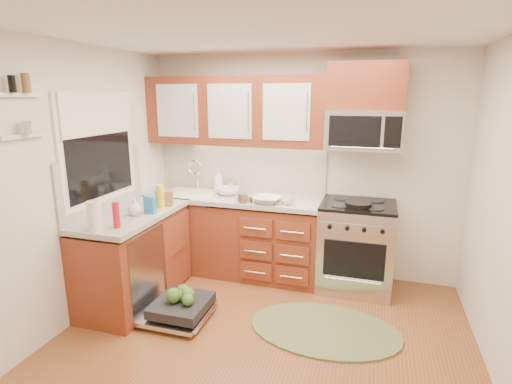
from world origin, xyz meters
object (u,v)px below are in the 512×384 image
(upper_cabinets, at_px, (235,111))
(sink, at_px, (190,203))
(range, at_px, (356,246))
(rug, at_px, (324,329))
(microwave, at_px, (364,130))
(bowl_b, at_px, (228,191))
(cup, at_px, (288,201))
(skillet, at_px, (358,205))
(stock_pot, at_px, (244,197))
(dishwasher, at_px, (178,309))
(cutting_board, at_px, (269,201))
(paper_towel_roll, at_px, (95,216))
(bowl_a, at_px, (267,200))

(upper_cabinets, relative_size, sink, 3.31)
(upper_cabinets, xyz_separation_m, range, (1.41, -0.15, -1.40))
(rug, bearing_deg, microwave, 79.41)
(bowl_b, bearing_deg, rug, -37.35)
(cup, bearing_deg, skillet, 3.12)
(microwave, relative_size, skillet, 2.86)
(upper_cabinets, xyz_separation_m, skillet, (1.41, -0.29, -0.90))
(microwave, xyz_separation_m, stock_pot, (-1.18, -0.33, -0.72))
(rug, bearing_deg, cup, 124.74)
(range, relative_size, bowl_b, 3.51)
(dishwasher, xyz_separation_m, bowl_b, (0.06, 1.18, 0.87))
(skillet, xyz_separation_m, bowl_b, (-1.48, 0.19, -0.01))
(rug, bearing_deg, dishwasher, -171.39)
(sink, relative_size, dishwasher, 0.89)
(upper_cabinets, xyz_separation_m, rug, (1.21, -1.07, -1.86))
(stock_pot, xyz_separation_m, cutting_board, (0.26, 0.08, -0.04))
(cutting_board, xyz_separation_m, paper_towel_roll, (-1.18, -1.32, 0.12))
(skillet, bearing_deg, microwave, 90.65)
(paper_towel_roll, height_order, cup, paper_towel_roll)
(skillet, height_order, paper_towel_roll, paper_towel_roll)
(skillet, bearing_deg, paper_towel_roll, -148.17)
(cutting_board, distance_m, bowl_a, 0.06)
(upper_cabinets, bearing_deg, cutting_board, -30.02)
(skillet, xyz_separation_m, bowl_a, (-0.94, -0.04, -0.01))
(rug, relative_size, bowl_a, 4.66)
(range, bearing_deg, sink, -179.70)
(bowl_b, bearing_deg, skillet, -7.37)
(range, bearing_deg, upper_cabinets, 174.11)
(rug, height_order, skillet, skillet)
(microwave, height_order, skillet, microwave)
(stock_pot, height_order, cup, stock_pot)
(range, xyz_separation_m, cutting_board, (-0.92, -0.13, 0.46))
(dishwasher, height_order, skillet, skillet)
(bowl_b, bearing_deg, stock_pot, -41.63)
(range, bearing_deg, rug, -101.92)
(microwave, distance_m, cup, 1.07)
(stock_pot, bearing_deg, microwave, 15.59)
(rug, distance_m, cup, 1.32)
(microwave, bearing_deg, cutting_board, -164.73)
(cutting_board, xyz_separation_m, bowl_b, (-0.55, 0.18, 0.03))
(cutting_board, bearing_deg, upper_cabinets, 149.98)
(rug, relative_size, paper_towel_roll, 5.22)
(sink, distance_m, rug, 2.11)
(range, distance_m, rug, 1.05)
(bowl_a, bearing_deg, range, 10.87)
(range, bearing_deg, skillet, -88.80)
(dishwasher, bearing_deg, rug, 8.61)
(paper_towel_roll, bearing_deg, rug, 15.32)
(microwave, height_order, sink, microwave)
(rug, xyz_separation_m, stock_pot, (-0.99, 0.72, 0.97))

